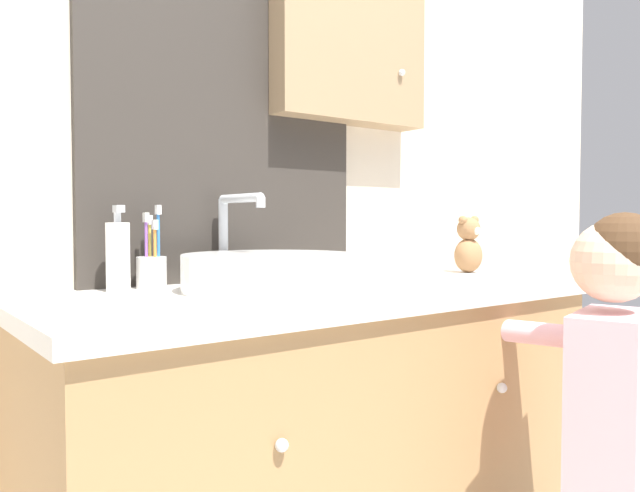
{
  "coord_description": "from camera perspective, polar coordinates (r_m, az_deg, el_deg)",
  "views": [
    {
      "loc": [
        -0.9,
        -0.86,
        0.98
      ],
      "look_at": [
        -0.05,
        0.26,
        0.92
      ],
      "focal_mm": 35.0,
      "sensor_mm": 36.0,
      "label": 1
    }
  ],
  "objects": [
    {
      "name": "teddy_bear",
      "position": [
        1.93,
        13.43,
        0.02
      ],
      "size": [
        0.09,
        0.08,
        0.17
      ],
      "color": "#9E7047",
      "rests_on": "vanity_counter"
    },
    {
      "name": "wall_back",
      "position": [
        1.76,
        -5.65,
        11.87
      ],
      "size": [
        3.2,
        0.18,
        2.5
      ],
      "color": "beige",
      "rests_on": "ground_plane"
    },
    {
      "name": "vanity_counter",
      "position": [
        1.58,
        0.37,
        -18.71
      ],
      "size": [
        1.37,
        0.58,
        0.82
      ],
      "color": "#A37A4C",
      "rests_on": "ground_plane"
    },
    {
      "name": "soap_dispenser",
      "position": [
        1.44,
        -17.99,
        -0.86
      ],
      "size": [
        0.05,
        0.05,
        0.19
      ],
      "color": "white",
      "rests_on": "vanity_counter"
    },
    {
      "name": "sink_basin",
      "position": [
        1.4,
        -4.53,
        -2.26
      ],
      "size": [
        0.4,
        0.45,
        0.22
      ],
      "color": "white",
      "rests_on": "vanity_counter"
    },
    {
      "name": "toothbrush_holder",
      "position": [
        1.5,
        -15.14,
        -2.02
      ],
      "size": [
        0.07,
        0.07,
        0.19
      ],
      "color": "silver",
      "rests_on": "vanity_counter"
    },
    {
      "name": "child_figure",
      "position": [
        1.45,
        24.87,
        -14.44
      ],
      "size": [
        0.27,
        0.5,
        1.0
      ],
      "color": "slate",
      "rests_on": "ground_plane"
    }
  ]
}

